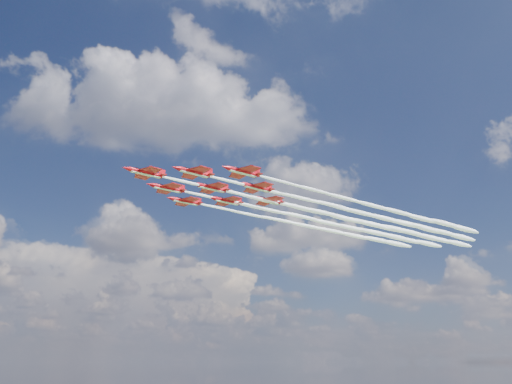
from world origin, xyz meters
TOP-DOWN VIEW (x-y plane):
  - jet_lead at (17.06, 11.39)m, footprint 86.90×59.12m
  - jet_row2_port at (28.76, 10.57)m, footprint 86.90×59.12m
  - jet_row2_starb at (20.83, 22.49)m, footprint 86.90×59.12m
  - jet_row3_port at (40.46, 9.76)m, footprint 86.90×59.12m
  - jet_row3_centre at (32.53, 21.67)m, footprint 86.90×59.12m
  - jet_row3_starb at (24.61, 33.59)m, footprint 86.90×59.12m
  - jet_row4_port at (44.23, 20.86)m, footprint 86.90×59.12m
  - jet_row4_starb at (36.31, 32.78)m, footprint 86.90×59.12m
  - jet_tail at (48.01, 31.96)m, footprint 86.90×59.12m

SIDE VIEW (x-z plane):
  - jet_lead at x=17.06m, z-range 74.80..77.52m
  - jet_row2_port at x=28.76m, z-range 74.80..77.52m
  - jet_row2_starb at x=20.83m, z-range 74.80..77.52m
  - jet_row3_port at x=40.46m, z-range 74.80..77.52m
  - jet_row3_centre at x=32.53m, z-range 74.80..77.52m
  - jet_row3_starb at x=24.61m, z-range 74.80..77.52m
  - jet_row4_port at x=44.23m, z-range 74.80..77.52m
  - jet_row4_starb at x=36.31m, z-range 74.80..77.52m
  - jet_tail at x=48.01m, z-range 74.80..77.52m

